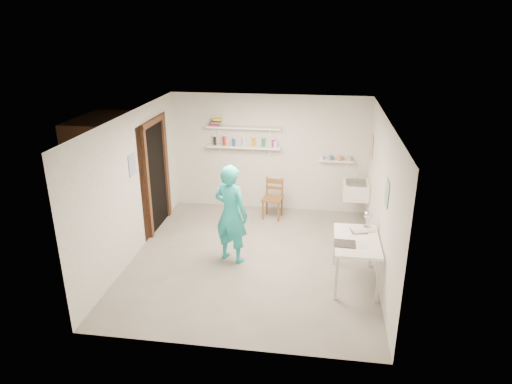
# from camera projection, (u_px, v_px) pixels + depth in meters

# --- Properties ---
(floor) EXTENTS (4.00, 4.50, 0.02)m
(floor) POSITION_uv_depth(u_px,v_px,m) (253.00, 259.00, 7.68)
(floor) COLOR slate
(floor) RESTS_ON ground
(ceiling) EXTENTS (4.00, 4.50, 0.02)m
(ceiling) POSITION_uv_depth(u_px,v_px,m) (252.00, 117.00, 6.82)
(ceiling) COLOR silver
(ceiling) RESTS_ON wall_back
(wall_back) EXTENTS (4.00, 0.02, 2.40)m
(wall_back) POSITION_uv_depth(u_px,v_px,m) (269.00, 153.00, 9.34)
(wall_back) COLOR silver
(wall_back) RESTS_ON ground
(wall_front) EXTENTS (4.00, 0.02, 2.40)m
(wall_front) POSITION_uv_depth(u_px,v_px,m) (222.00, 263.00, 5.16)
(wall_front) COLOR silver
(wall_front) RESTS_ON ground
(wall_left) EXTENTS (0.02, 4.50, 2.40)m
(wall_left) POSITION_uv_depth(u_px,v_px,m) (132.00, 186.00, 7.52)
(wall_left) COLOR silver
(wall_left) RESTS_ON ground
(wall_right) EXTENTS (0.02, 4.50, 2.40)m
(wall_right) POSITION_uv_depth(u_px,v_px,m) (382.00, 199.00, 6.98)
(wall_right) COLOR silver
(wall_right) RESTS_ON ground
(doorway_recess) EXTENTS (0.02, 0.90, 2.00)m
(doorway_recess) POSITION_uv_depth(u_px,v_px,m) (156.00, 177.00, 8.56)
(doorway_recess) COLOR black
(doorway_recess) RESTS_ON wall_left
(corridor_box) EXTENTS (1.40, 1.50, 2.10)m
(corridor_box) POSITION_uv_depth(u_px,v_px,m) (120.00, 173.00, 8.63)
(corridor_box) COLOR brown
(corridor_box) RESTS_ON ground
(door_lintel) EXTENTS (0.06, 1.05, 0.10)m
(door_lintel) POSITION_uv_depth(u_px,v_px,m) (153.00, 122.00, 8.18)
(door_lintel) COLOR brown
(door_lintel) RESTS_ON wall_left
(door_jamb_near) EXTENTS (0.06, 0.10, 2.00)m
(door_jamb_near) POSITION_uv_depth(u_px,v_px,m) (148.00, 186.00, 8.09)
(door_jamb_near) COLOR brown
(door_jamb_near) RESTS_ON ground
(door_jamb_far) EXTENTS (0.06, 0.10, 2.00)m
(door_jamb_far) POSITION_uv_depth(u_px,v_px,m) (166.00, 169.00, 9.02)
(door_jamb_far) COLOR brown
(door_jamb_far) RESTS_ON ground
(shelf_lower) EXTENTS (1.50, 0.22, 0.03)m
(shelf_lower) POSITION_uv_depth(u_px,v_px,m) (244.00, 147.00, 9.23)
(shelf_lower) COLOR white
(shelf_lower) RESTS_ON wall_back
(shelf_upper) EXTENTS (1.50, 0.22, 0.03)m
(shelf_upper) POSITION_uv_depth(u_px,v_px,m) (244.00, 127.00, 9.09)
(shelf_upper) COLOR white
(shelf_upper) RESTS_ON wall_back
(ledge_shelf) EXTENTS (0.70, 0.14, 0.03)m
(ledge_shelf) POSITION_uv_depth(u_px,v_px,m) (335.00, 161.00, 9.10)
(ledge_shelf) COLOR white
(ledge_shelf) RESTS_ON wall_back
(poster_left) EXTENTS (0.01, 0.28, 0.36)m
(poster_left) POSITION_uv_depth(u_px,v_px,m) (133.00, 165.00, 7.44)
(poster_left) COLOR #334C7F
(poster_left) RESTS_ON wall_left
(poster_right_a) EXTENTS (0.01, 0.34, 0.42)m
(poster_right_a) POSITION_uv_depth(u_px,v_px,m) (372.00, 146.00, 8.52)
(poster_right_a) COLOR #995933
(poster_right_a) RESTS_ON wall_right
(poster_right_b) EXTENTS (0.01, 0.30, 0.38)m
(poster_right_b) POSITION_uv_depth(u_px,v_px,m) (387.00, 193.00, 6.37)
(poster_right_b) COLOR #3F724C
(poster_right_b) RESTS_ON wall_right
(belfast_sink) EXTENTS (0.48, 0.60, 0.30)m
(belfast_sink) POSITION_uv_depth(u_px,v_px,m) (356.00, 190.00, 8.76)
(belfast_sink) COLOR white
(belfast_sink) RESTS_ON wall_right
(man) EXTENTS (0.71, 0.61, 1.66)m
(man) POSITION_uv_depth(u_px,v_px,m) (231.00, 214.00, 7.36)
(man) COLOR #22ABAA
(man) RESTS_ON ground
(wall_clock) EXTENTS (0.29, 0.15, 0.30)m
(wall_clock) POSITION_uv_depth(u_px,v_px,m) (228.00, 193.00, 7.46)
(wall_clock) COLOR #C8B788
(wall_clock) RESTS_ON man
(wooden_chair) EXTENTS (0.43, 0.41, 0.81)m
(wooden_chair) POSITION_uv_depth(u_px,v_px,m) (273.00, 199.00, 9.12)
(wooden_chair) COLOR brown
(wooden_chair) RESTS_ON ground
(work_table) EXTENTS (0.66, 1.09, 0.73)m
(work_table) POSITION_uv_depth(u_px,v_px,m) (355.00, 261.00, 6.87)
(work_table) COLOR white
(work_table) RESTS_ON ground
(desk_lamp) EXTENTS (0.14, 0.14, 0.14)m
(desk_lamp) POSITION_uv_depth(u_px,v_px,m) (368.00, 215.00, 7.04)
(desk_lamp) COLOR silver
(desk_lamp) RESTS_ON work_table
(spray_cans) EXTENTS (1.26, 0.06, 0.17)m
(spray_cans) POSITION_uv_depth(u_px,v_px,m) (244.00, 142.00, 9.19)
(spray_cans) COLOR black
(spray_cans) RESTS_ON shelf_lower
(book_stack) EXTENTS (0.26, 0.14, 0.14)m
(book_stack) POSITION_uv_depth(u_px,v_px,m) (216.00, 122.00, 9.13)
(book_stack) COLOR red
(book_stack) RESTS_ON shelf_upper
(ledge_pots) EXTENTS (0.48, 0.07, 0.09)m
(ledge_pots) POSITION_uv_depth(u_px,v_px,m) (336.00, 158.00, 9.08)
(ledge_pots) COLOR silver
(ledge_pots) RESTS_ON ledge_shelf
(papers) EXTENTS (0.30, 0.22, 0.02)m
(papers) POSITION_uv_depth(u_px,v_px,m) (357.00, 239.00, 6.73)
(papers) COLOR silver
(papers) RESTS_ON work_table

